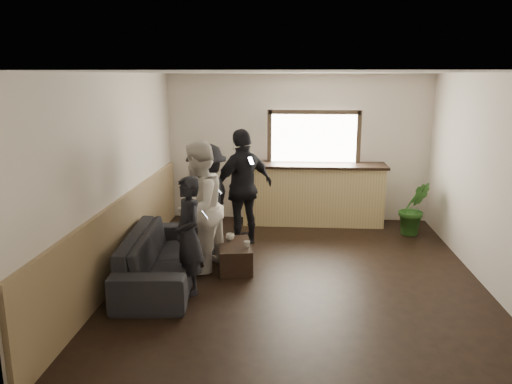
# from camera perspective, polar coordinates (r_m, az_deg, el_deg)

# --- Properties ---
(ground) EXTENTS (5.00, 6.00, 0.01)m
(ground) POSITION_cam_1_polar(r_m,az_deg,el_deg) (7.11, 4.78, -9.71)
(ground) COLOR black
(room_shell) EXTENTS (5.01, 6.01, 2.80)m
(room_shell) POSITION_cam_1_polar(r_m,az_deg,el_deg) (6.71, -1.28, 2.07)
(room_shell) COLOR silver
(room_shell) RESTS_ON ground
(bar_counter) EXTENTS (2.70, 0.68, 2.13)m
(bar_counter) POSITION_cam_1_polar(r_m,az_deg,el_deg) (9.50, 6.52, 0.20)
(bar_counter) COLOR tan
(bar_counter) RESTS_ON ground
(sofa) EXTENTS (1.09, 2.39, 0.68)m
(sofa) POSITION_cam_1_polar(r_m,az_deg,el_deg) (7.02, -10.67, -7.22)
(sofa) COLOR black
(sofa) RESTS_ON ground
(coffee_table) EXTENTS (0.60, 0.90, 0.37)m
(coffee_table) POSITION_cam_1_polar(r_m,az_deg,el_deg) (7.37, -2.44, -7.30)
(coffee_table) COLOR black
(coffee_table) RESTS_ON ground
(cup_a) EXTENTS (0.17, 0.17, 0.10)m
(cup_a) POSITION_cam_1_polar(r_m,az_deg,el_deg) (7.47, -2.97, -5.14)
(cup_a) COLOR silver
(cup_a) RESTS_ON coffee_table
(cup_b) EXTENTS (0.13, 0.13, 0.09)m
(cup_b) POSITION_cam_1_polar(r_m,az_deg,el_deg) (7.17, -1.05, -5.97)
(cup_b) COLOR silver
(cup_b) RESTS_ON coffee_table
(potted_plant) EXTENTS (0.58, 0.49, 0.96)m
(potted_plant) POSITION_cam_1_polar(r_m,az_deg,el_deg) (9.21, 17.62, -1.78)
(potted_plant) COLOR #2D6623
(potted_plant) RESTS_ON ground
(person_a) EXTENTS (0.60, 0.67, 1.54)m
(person_a) POSITION_cam_1_polar(r_m,az_deg,el_deg) (6.45, -7.74, -4.94)
(person_a) COLOR black
(person_a) RESTS_ON ground
(person_b) EXTENTS (0.97, 1.09, 1.88)m
(person_b) POSITION_cam_1_polar(r_m,az_deg,el_deg) (7.10, -6.59, -1.78)
(person_b) COLOR silver
(person_b) RESTS_ON ground
(person_c) EXTENTS (0.96, 1.27, 1.74)m
(person_c) POSITION_cam_1_polar(r_m,az_deg,el_deg) (7.81, -5.59, -0.88)
(person_c) COLOR black
(person_c) RESTS_ON ground
(person_d) EXTENTS (1.17, 1.09, 1.93)m
(person_d) POSITION_cam_1_polar(r_m,az_deg,el_deg) (8.20, -1.46, 0.53)
(person_d) COLOR black
(person_d) RESTS_ON ground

